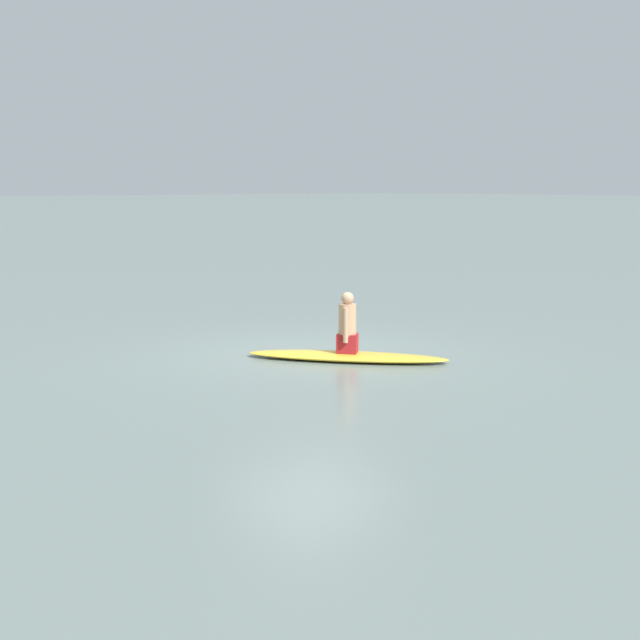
{
  "coord_description": "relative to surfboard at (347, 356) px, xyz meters",
  "views": [
    {
      "loc": [
        8.78,
        10.17,
        2.62
      ],
      "look_at": [
        0.12,
        0.36,
        0.6
      ],
      "focal_mm": 48.96,
      "sensor_mm": 36.0,
      "label": 1
    }
  ],
  "objects": [
    {
      "name": "person_paddler",
      "position": [
        0.0,
        -0.0,
        0.48
      ],
      "size": [
        0.38,
        0.39,
        0.92
      ],
      "rotation": [
        0.0,
        0.0,
        -0.92
      ],
      "color": "#A51E23",
      "rests_on": "surfboard"
    },
    {
      "name": "ground_plane",
      "position": [
        0.1,
        -0.74,
        -0.06
      ],
      "size": [
        400.0,
        400.0,
        0.0
      ],
      "primitive_type": "plane",
      "color": "slate"
    },
    {
      "name": "surfboard",
      "position": [
        0.0,
        0.0,
        0.0
      ],
      "size": [
        2.38,
        2.85,
        0.12
      ],
      "primitive_type": "ellipsoid",
      "rotation": [
        0.0,
        0.0,
        -0.92
      ],
      "color": "gold",
      "rests_on": "ground"
    }
  ]
}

